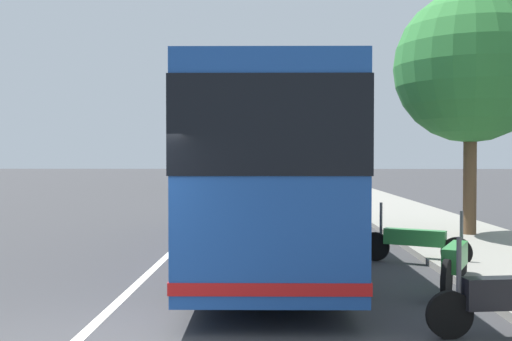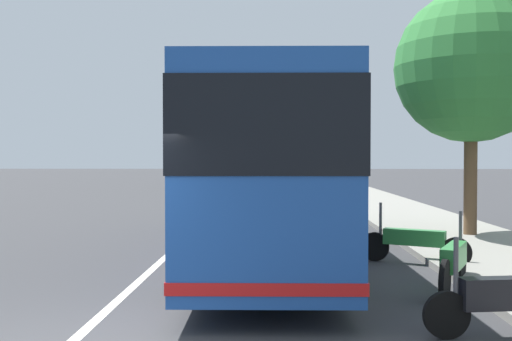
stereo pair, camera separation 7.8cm
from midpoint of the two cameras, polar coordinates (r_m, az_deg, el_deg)
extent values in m
cube|color=gray|center=(17.38, 18.47, -5.89)|extent=(110.00, 3.60, 0.14)
cube|color=silver|center=(16.84, -6.37, -6.29)|extent=(110.00, 0.16, 0.01)
cube|color=#1E4C9E|center=(13.33, 1.10, 0.15)|extent=(12.39, 2.69, 3.21)
cube|color=black|center=(13.33, 1.10, 2.97)|extent=(12.43, 2.73, 1.25)
cube|color=red|center=(13.42, 1.10, -5.64)|extent=(12.42, 2.72, 0.16)
cylinder|color=black|center=(17.40, -2.72, -4.40)|extent=(1.01, 0.32, 1.00)
cylinder|color=black|center=(17.40, 4.79, -4.40)|extent=(1.01, 0.32, 1.00)
cylinder|color=black|center=(9.59, -5.68, -9.03)|extent=(1.01, 0.32, 1.00)
cylinder|color=black|center=(9.61, 8.08, -9.02)|extent=(1.01, 0.32, 1.00)
cylinder|color=black|center=(7.75, 18.21, -13.12)|extent=(0.16, 0.59, 0.59)
cube|color=black|center=(8.02, 23.22, -10.83)|extent=(0.39, 1.15, 0.39)
cylinder|color=#4C4C51|center=(7.67, 19.02, -8.69)|extent=(0.06, 0.06, 0.70)
cylinder|color=black|center=(11.16, 19.40, -8.51)|extent=(0.63, 0.36, 0.66)
cylinder|color=black|center=(9.57, 17.99, -10.12)|extent=(0.63, 0.36, 0.66)
cube|color=#338C3F|center=(10.32, 18.76, -7.89)|extent=(1.20, 0.75, 0.39)
cylinder|color=#4C4C51|center=(10.95, 19.33, -5.52)|extent=(0.06, 0.06, 0.70)
cylinder|color=black|center=(12.97, 11.56, -7.21)|extent=(0.35, 0.59, 0.62)
cylinder|color=black|center=(12.59, 18.92, -7.51)|extent=(0.35, 0.59, 0.62)
cube|color=#338C3F|center=(12.72, 15.19, -6.26)|extent=(0.78, 1.23, 0.33)
cylinder|color=#4C4C51|center=(12.86, 12.11, -4.59)|extent=(0.06, 0.06, 0.70)
cube|color=#2D7238|center=(40.40, -4.05, -1.05)|extent=(4.73, 1.98, 0.83)
cube|color=black|center=(40.55, -4.04, -0.04)|extent=(2.40, 1.74, 0.58)
cylinder|color=black|center=(38.84, -2.99, -1.55)|extent=(0.65, 0.25, 0.64)
cylinder|color=black|center=(38.94, -5.38, -1.54)|extent=(0.65, 0.25, 0.64)
cylinder|color=black|center=(41.91, -2.82, -1.34)|extent=(0.65, 0.25, 0.64)
cylinder|color=black|center=(42.00, -5.03, -1.34)|extent=(0.65, 0.25, 0.64)
cube|color=red|center=(45.23, -3.57, -0.88)|extent=(4.19, 2.04, 0.71)
cube|color=black|center=(45.18, -3.58, -0.09)|extent=(2.29, 1.75, 0.54)
cylinder|color=black|center=(43.78, -2.86, -1.23)|extent=(0.66, 0.27, 0.64)
cylinder|color=black|center=(44.06, -4.87, -1.22)|extent=(0.66, 0.27, 0.64)
cylinder|color=black|center=(46.44, -2.33, -1.09)|extent=(0.66, 0.27, 0.64)
cylinder|color=black|center=(46.70, -4.23, -1.08)|extent=(0.66, 0.27, 0.64)
cube|color=gold|center=(53.16, -2.97, -0.52)|extent=(4.28, 1.83, 0.80)
cube|color=black|center=(53.15, -2.97, 0.24)|extent=(2.27, 1.66, 0.60)
cylinder|color=black|center=(51.70, -2.25, -0.85)|extent=(0.64, 0.23, 0.64)
cylinder|color=black|center=(51.86, -4.01, -0.85)|extent=(0.64, 0.23, 0.64)
cylinder|color=black|center=(54.49, -1.98, -0.74)|extent=(0.64, 0.23, 0.64)
cylinder|color=black|center=(54.65, -3.66, -0.74)|extent=(0.64, 0.23, 0.64)
cube|color=silver|center=(61.52, -2.38, -0.26)|extent=(4.14, 1.81, 0.82)
cube|color=black|center=(61.49, -2.38, 0.38)|extent=(1.89, 1.63, 0.57)
cylinder|color=black|center=(60.14, -1.70, -0.56)|extent=(0.64, 0.23, 0.64)
cylinder|color=black|center=(60.23, -3.20, -0.56)|extent=(0.64, 0.23, 0.64)
cylinder|color=black|center=(62.85, -1.60, -0.48)|extent=(0.64, 0.23, 0.64)
cylinder|color=black|center=(62.93, -3.03, -0.48)|extent=(0.64, 0.23, 0.64)
cylinder|color=brown|center=(16.95, 20.12, -0.49)|extent=(0.35, 0.35, 3.44)
sphere|color=#337F38|center=(17.12, 20.19, 9.41)|extent=(4.10, 4.10, 4.10)
camera|label=1|loc=(0.04, -89.85, 0.00)|focal=41.44mm
camera|label=2|loc=(0.04, 90.15, 0.00)|focal=41.44mm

